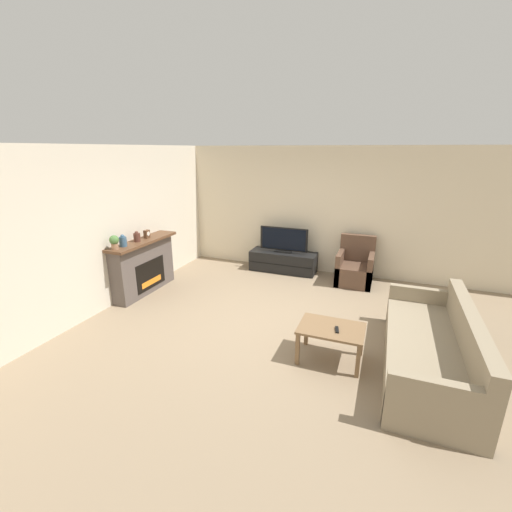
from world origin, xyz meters
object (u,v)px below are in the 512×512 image
mantel_vase_left (123,241)px  tv_stand (283,261)px  remote (337,330)px  tv (284,241)px  mantel_vase_centre_left (137,237)px  couch (432,351)px  armchair (355,269)px  fireplace (144,266)px  potted_plant (114,242)px  coffee_table (331,332)px  mantel_clock (147,234)px

mantel_vase_left → tv_stand: size_ratio=0.15×
remote → tv: bearing=106.6°
mantel_vase_centre_left → couch: size_ratio=0.08×
armchair → fireplace: bearing=-152.5°
remote → potted_plant: bearing=163.4°
coffee_table → remote: size_ratio=5.29×
potted_plant → armchair: 4.58m
potted_plant → couch: bearing=-1.1°
mantel_vase_centre_left → tv_stand: mantel_vase_centre_left is taller
mantel_clock → coffee_table: mantel_clock is taller
couch → mantel_vase_left: bearing=176.6°
mantel_clock → potted_plant: bearing=-90.1°
mantel_clock → coffee_table: 3.90m
fireplace → mantel_vase_left: 0.76m
fireplace → tv_stand: size_ratio=1.07×
mantel_clock → remote: mantel_clock is taller
mantel_vase_left → mantel_clock: size_ratio=1.42×
mantel_vase_left → mantel_clock: (0.00, 0.63, -0.02)m
fireplace → mantel_vase_centre_left: 0.60m
mantel_clock → potted_plant: size_ratio=0.62×
mantel_vase_left → tv: size_ratio=0.20×
mantel_vase_left → mantel_clock: mantel_vase_left is taller
mantel_vase_left → remote: 3.84m
tv → mantel_clock: bearing=-137.9°
mantel_clock → coffee_table: bearing=-17.1°
fireplace → potted_plant: bearing=-88.6°
fireplace → couch: (4.87, -0.76, -0.25)m
mantel_vase_left → tv_stand: mantel_vase_left is taller
mantel_clock → mantel_vase_left: bearing=-90.1°
armchair → tv_stand: bearing=174.6°
coffee_table → mantel_vase_left: bearing=172.2°
tv → remote: (1.63, -3.09, -0.23)m
tv_stand → couch: bearing=-45.9°
mantel_vase_left → mantel_vase_centre_left: 0.35m
mantel_vase_centre_left → mantel_vase_left: bearing=-90.0°
fireplace → tv_stand: bearing=44.1°
potted_plant → couch: size_ratio=0.10×
fireplace → potted_plant: 0.93m
mantel_clock → couch: bearing=-10.7°
remote → armchair: bearing=80.1°
mantel_vase_centre_left → coffee_table: size_ratio=0.24×
tv_stand → armchair: armchair is taller
fireplace → coffee_table: (3.68, -0.97, -0.13)m
fireplace → coffee_table: bearing=-14.8°
mantel_clock → potted_plant: (-0.00, -0.83, 0.06)m
mantel_vase_centre_left → couch: bearing=-7.6°
tv → tv_stand: bearing=90.0°
mantel_vase_left → remote: (3.74, -0.55, -0.65)m
mantel_vase_centre_left → coffee_table: mantel_vase_centre_left is taller
mantel_vase_left → couch: size_ratio=0.09×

